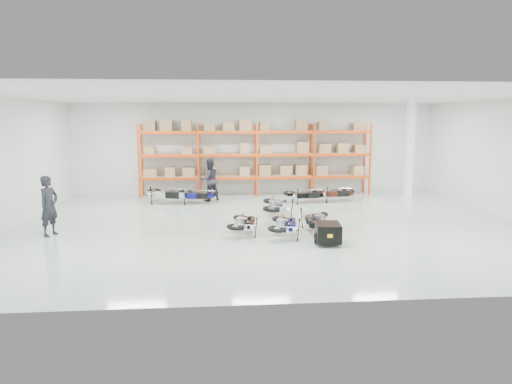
{
  "coord_description": "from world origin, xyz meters",
  "views": [
    {
      "loc": [
        -1.83,
        -15.83,
        3.8
      ],
      "look_at": [
        -0.48,
        0.62,
        1.1
      ],
      "focal_mm": 32.0,
      "sensor_mm": 36.0,
      "label": 1
    }
  ],
  "objects": [
    {
      "name": "room",
      "position": [
        0.0,
        0.0,
        2.25
      ],
      "size": [
        18.0,
        18.0,
        18.0
      ],
      "color": "#A4B7A9",
      "rests_on": "ground"
    },
    {
      "name": "person_back",
      "position": [
        -2.28,
        5.08,
        0.97
      ],
      "size": [
        1.16,
        1.06,
        1.94
      ],
      "primitive_type": "imported",
      "rotation": [
        0.0,
        0.0,
        3.58
      ],
      "color": "#23222A",
      "rests_on": "ground"
    },
    {
      "name": "moto_back_b",
      "position": [
        -4.14,
        4.51,
        0.58
      ],
      "size": [
        2.09,
        1.53,
        1.22
      ],
      "primitive_type": null,
      "rotation": [
        0.0,
        -0.09,
        1.22
      ],
      "color": "#ABB1B5",
      "rests_on": "ground"
    },
    {
      "name": "moto_black_far_left",
      "position": [
        -1.03,
        -1.26,
        0.49
      ],
      "size": [
        1.07,
        1.71,
        1.03
      ],
      "primitive_type": null,
      "rotation": [
        0.0,
        -0.09,
        2.95
      ],
      "color": "black",
      "rests_on": "ground"
    },
    {
      "name": "moto_back_c",
      "position": [
        2.04,
        4.16,
        0.5
      ],
      "size": [
        1.69,
        0.9,
        1.07
      ],
      "primitive_type": null,
      "rotation": [
        0.0,
        -0.09,
        1.62
      ],
      "color": "black",
      "rests_on": "ground"
    },
    {
      "name": "pallet_rack",
      "position": [
        -0.0,
        6.45,
        2.26
      ],
      "size": [
        11.28,
        0.98,
        3.62
      ],
      "color": "#DB400B",
      "rests_on": "ground"
    },
    {
      "name": "moto_blue_centre",
      "position": [
        0.26,
        -1.68,
        0.5
      ],
      "size": [
        1.15,
        1.79,
        1.07
      ],
      "primitive_type": null,
      "rotation": [
        0.0,
        -0.09,
        2.93
      ],
      "color": "#060B43",
      "rests_on": "ground"
    },
    {
      "name": "person_left",
      "position": [
        -7.32,
        -0.88,
        0.98
      ],
      "size": [
        0.72,
        0.84,
        1.96
      ],
      "primitive_type": "imported",
      "rotation": [
        0.0,
        0.0,
        1.16
      ],
      "color": "black",
      "rests_on": "ground"
    },
    {
      "name": "moto_back_d",
      "position": [
        3.44,
        4.4,
        0.52
      ],
      "size": [
        1.72,
        0.88,
        1.11
      ],
      "primitive_type": null,
      "rotation": [
        0.0,
        -0.09,
        1.59
      ],
      "color": "#3D130C",
      "rests_on": "ground"
    },
    {
      "name": "moto_back_a",
      "position": [
        -2.84,
        4.41,
        0.5
      ],
      "size": [
        1.75,
        1.06,
        1.07
      ],
      "primitive_type": null,
      "rotation": [
        0.0,
        -0.09,
        1.42
      ],
      "color": "#0C0C6D",
      "rests_on": "ground"
    },
    {
      "name": "moto_silver_left",
      "position": [
        0.39,
        1.22,
        0.58
      ],
      "size": [
        1.15,
        2.0,
        1.24
      ],
      "primitive_type": null,
      "rotation": [
        0.0,
        -0.09,
        3.03
      ],
      "color": "silver",
      "rests_on": "ground"
    },
    {
      "name": "trailer",
      "position": [
        1.43,
        -2.67,
        0.37
      ],
      "size": [
        0.81,
        1.55,
        0.64
      ],
      "rotation": [
        0.0,
        0.0,
        -0.11
      ],
      "color": "black",
      "rests_on": "ground"
    },
    {
      "name": "moto_touring_right",
      "position": [
        1.43,
        -1.07,
        0.51
      ],
      "size": [
        0.98,
        1.74,
        1.08
      ],
      "primitive_type": null,
      "rotation": [
        0.0,
        -0.09,
        -0.09
      ],
      "color": "black",
      "rests_on": "ground"
    },
    {
      "name": "structural_column",
      "position": [
        5.2,
        0.5,
        2.25
      ],
      "size": [
        0.25,
        0.25,
        4.5
      ],
      "primitive_type": "cube",
      "color": "white",
      "rests_on": "ground"
    }
  ]
}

